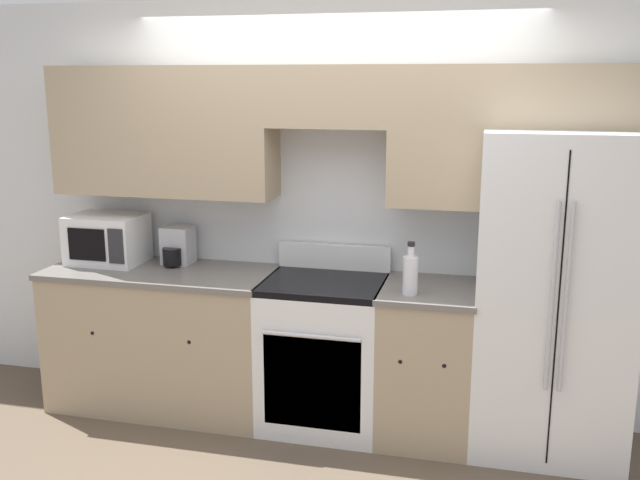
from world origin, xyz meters
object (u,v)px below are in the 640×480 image
(oven_range, at_px, (324,352))
(microwave, at_px, (107,239))
(refrigerator, at_px, (553,295))
(bottle, at_px, (410,274))

(oven_range, height_order, microwave, microwave)
(refrigerator, height_order, bottle, refrigerator)
(oven_range, height_order, refrigerator, refrigerator)
(oven_range, bearing_deg, refrigerator, 1.52)
(oven_range, bearing_deg, bottle, -15.94)
(microwave, bearing_deg, oven_range, -3.26)
(oven_range, distance_m, refrigerator, 1.40)
(oven_range, bearing_deg, microwave, 176.74)
(refrigerator, xyz_separation_m, bottle, (-0.79, -0.19, 0.12))
(bottle, bearing_deg, refrigerator, 13.41)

